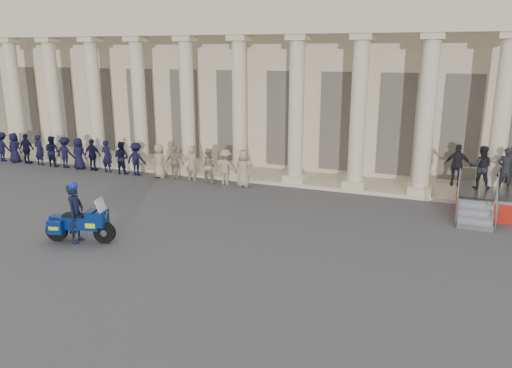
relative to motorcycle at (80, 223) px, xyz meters
name	(u,v)px	position (x,y,z in m)	size (l,w,h in m)	color
ground	(174,244)	(2.70, 0.89, -0.61)	(90.00, 90.00, 0.00)	#3E3E40
building	(311,72)	(2.70, 15.63, 3.91)	(40.00, 12.50, 9.00)	#C4B593
officer_rank	(101,156)	(-5.38, 7.77, 0.16)	(15.36, 0.59, 1.55)	black
motorcycle	(80,223)	(0.00, 0.00, 0.00)	(2.16, 1.12, 1.41)	black
rider	(76,212)	(-0.12, -0.03, 0.33)	(0.59, 0.75, 1.90)	black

